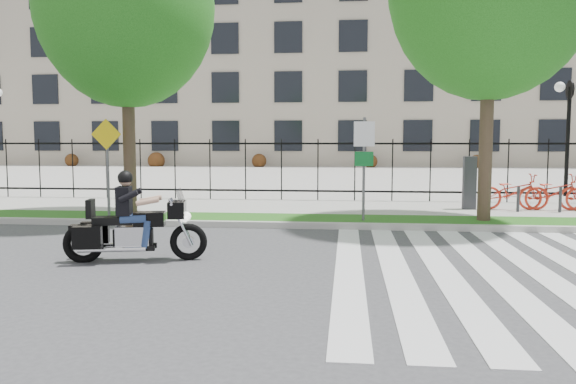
# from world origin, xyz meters

# --- Properties ---
(ground) EXTENTS (120.00, 120.00, 0.00)m
(ground) POSITION_xyz_m (0.00, 0.00, 0.00)
(ground) COLOR #3B3B3E
(ground) RESTS_ON ground
(curb) EXTENTS (60.00, 0.20, 0.15)m
(curb) POSITION_xyz_m (0.00, 4.10, 0.07)
(curb) COLOR #ADABA2
(curb) RESTS_ON ground
(grass_verge) EXTENTS (60.00, 1.50, 0.15)m
(grass_verge) POSITION_xyz_m (0.00, 4.95, 0.07)
(grass_verge) COLOR #215214
(grass_verge) RESTS_ON ground
(sidewalk) EXTENTS (60.00, 3.50, 0.15)m
(sidewalk) POSITION_xyz_m (0.00, 7.45, 0.07)
(sidewalk) COLOR #9A9890
(sidewalk) RESTS_ON ground
(plaza) EXTENTS (80.00, 34.00, 0.10)m
(plaza) POSITION_xyz_m (0.00, 25.00, 0.05)
(plaza) COLOR #9A9890
(plaza) RESTS_ON ground
(crosswalk_stripes) EXTENTS (5.70, 8.00, 0.01)m
(crosswalk_stripes) POSITION_xyz_m (4.83, 0.00, 0.01)
(crosswalk_stripes) COLOR silver
(crosswalk_stripes) RESTS_ON ground
(iron_fence) EXTENTS (30.00, 0.06, 2.00)m
(iron_fence) POSITION_xyz_m (0.00, 9.20, 1.15)
(iron_fence) COLOR black
(iron_fence) RESTS_ON sidewalk
(office_building) EXTENTS (60.00, 21.90, 20.15)m
(office_building) POSITION_xyz_m (0.00, 44.92, 9.97)
(office_building) COLOR #A79A86
(office_building) RESTS_ON ground
(lamp_post_right) EXTENTS (1.06, 0.70, 4.25)m
(lamp_post_right) POSITION_xyz_m (10.00, 12.00, 3.21)
(lamp_post_right) COLOR black
(lamp_post_right) RESTS_ON ground
(street_tree_1) EXTENTS (4.49, 4.49, 7.94)m
(street_tree_1) POSITION_xyz_m (-3.47, 4.95, 5.50)
(street_tree_1) COLOR #3D2F21
(street_tree_1) RESTS_ON grass_verge
(sign_pole_regulatory) EXTENTS (0.50, 0.09, 2.50)m
(sign_pole_regulatory) POSITION_xyz_m (2.56, 4.58, 1.74)
(sign_pole_regulatory) COLOR #59595B
(sign_pole_regulatory) RESTS_ON grass_verge
(sign_pole_warning) EXTENTS (0.78, 0.09, 2.49)m
(sign_pole_warning) POSITION_xyz_m (-3.91, 4.58, 1.74)
(sign_pole_warning) COLOR #59595B
(sign_pole_warning) RESTS_ON grass_verge
(motorcycle_rider) EXTENTS (2.43, 0.98, 1.90)m
(motorcycle_rider) POSITION_xyz_m (-1.49, 0.16, 0.63)
(motorcycle_rider) COLOR black
(motorcycle_rider) RESTS_ON ground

